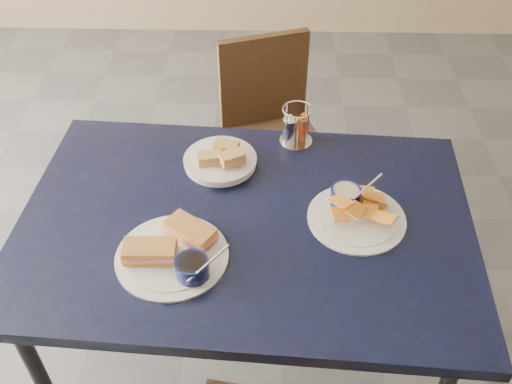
{
  "coord_description": "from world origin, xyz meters",
  "views": [
    {
      "loc": [
        0.31,
        -1.3,
        1.93
      ],
      "look_at": [
        0.27,
        -0.1,
        0.82
      ],
      "focal_mm": 40.0,
      "sensor_mm": 36.0,
      "label": 1
    }
  ],
  "objects_px": {
    "dining_table": "(246,233)",
    "chair_far": "(275,119)",
    "plantain_plate": "(354,210)",
    "bread_basket": "(221,160)",
    "sandwich_plate": "(175,252)",
    "condiment_caddy": "(295,128)"
  },
  "relations": [
    {
      "from": "chair_far",
      "to": "plantain_plate",
      "type": "bearing_deg",
      "value": -75.42
    },
    {
      "from": "plantain_plate",
      "to": "bread_basket",
      "type": "xyz_separation_m",
      "value": [
        -0.4,
        0.22,
        -0.0
      ]
    },
    {
      "from": "plantain_plate",
      "to": "bread_basket",
      "type": "height_order",
      "value": "plantain_plate"
    },
    {
      "from": "dining_table",
      "to": "chair_far",
      "type": "bearing_deg",
      "value": 84.09
    },
    {
      "from": "plantain_plate",
      "to": "dining_table",
      "type": "bearing_deg",
      "value": -175.18
    },
    {
      "from": "sandwich_plate",
      "to": "condiment_caddy",
      "type": "xyz_separation_m",
      "value": [
        0.33,
        0.52,
        0.03
      ]
    },
    {
      "from": "chair_far",
      "to": "bread_basket",
      "type": "height_order",
      "value": "chair_far"
    },
    {
      "from": "bread_basket",
      "to": "condiment_caddy",
      "type": "xyz_separation_m",
      "value": [
        0.24,
        0.13,
        0.04
      ]
    },
    {
      "from": "condiment_caddy",
      "to": "plantain_plate",
      "type": "bearing_deg",
      "value": -64.59
    },
    {
      "from": "plantain_plate",
      "to": "bread_basket",
      "type": "distance_m",
      "value": 0.46
    },
    {
      "from": "bread_basket",
      "to": "sandwich_plate",
      "type": "bearing_deg",
      "value": -103.53
    },
    {
      "from": "plantain_plate",
      "to": "condiment_caddy",
      "type": "xyz_separation_m",
      "value": [
        -0.16,
        0.35,
        0.04
      ]
    },
    {
      "from": "dining_table",
      "to": "bread_basket",
      "type": "height_order",
      "value": "bread_basket"
    },
    {
      "from": "plantain_plate",
      "to": "condiment_caddy",
      "type": "bearing_deg",
      "value": 115.41
    },
    {
      "from": "bread_basket",
      "to": "dining_table",
      "type": "bearing_deg",
      "value": -70.26
    },
    {
      "from": "dining_table",
      "to": "bread_basket",
      "type": "relative_size",
      "value": 5.92
    },
    {
      "from": "dining_table",
      "to": "condiment_caddy",
      "type": "bearing_deg",
      "value": 67.89
    },
    {
      "from": "dining_table",
      "to": "sandwich_plate",
      "type": "xyz_separation_m",
      "value": [
        -0.18,
        -0.15,
        0.08
      ]
    },
    {
      "from": "chair_far",
      "to": "dining_table",
      "type": "bearing_deg",
      "value": -95.91
    },
    {
      "from": "sandwich_plate",
      "to": "plantain_plate",
      "type": "relative_size",
      "value": 1.12
    },
    {
      "from": "plantain_plate",
      "to": "condiment_caddy",
      "type": "height_order",
      "value": "condiment_caddy"
    },
    {
      "from": "sandwich_plate",
      "to": "bread_basket",
      "type": "height_order",
      "value": "sandwich_plate"
    }
  ]
}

